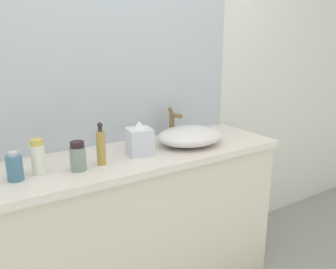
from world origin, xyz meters
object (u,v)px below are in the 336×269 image
object	(u,v)px
spray_can	(38,157)
tissue_box	(139,140)
soap_dispenser	(101,146)
sink_basin	(190,136)
perfume_bottle	(78,157)
lotion_bottle	(15,167)

from	to	relation	value
spray_can	tissue_box	bearing A→B (deg)	-0.66
soap_dispenser	tissue_box	distance (m)	0.23
sink_basin	soap_dispenser	distance (m)	0.56
perfume_bottle	tissue_box	xyz separation A→B (m)	(0.35, 0.05, 0.01)
soap_dispenser	perfume_bottle	size ratio (longest dim) A/B	1.52
perfume_bottle	spray_can	distance (m)	0.17
perfume_bottle	spray_can	bearing A→B (deg)	161.44
lotion_bottle	spray_can	world-z (taller)	spray_can
tissue_box	soap_dispenser	bearing A→B (deg)	-171.52
spray_can	tissue_box	size ratio (longest dim) A/B	0.90
sink_basin	spray_can	bearing A→B (deg)	179.51
lotion_bottle	tissue_box	world-z (taller)	tissue_box
perfume_bottle	spray_can	size ratio (longest dim) A/B	0.86
sink_basin	perfume_bottle	size ratio (longest dim) A/B	2.84
soap_dispenser	spray_can	world-z (taller)	soap_dispenser
sink_basin	perfume_bottle	bearing A→B (deg)	-175.99
sink_basin	soap_dispenser	bearing A→B (deg)	-176.64
perfume_bottle	tissue_box	size ratio (longest dim) A/B	0.77
sink_basin	lotion_bottle	distance (m)	0.94
lotion_bottle	sink_basin	bearing A→B (deg)	0.84
spray_can	perfume_bottle	bearing A→B (deg)	-18.56
lotion_bottle	spray_can	size ratio (longest dim) A/B	0.79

